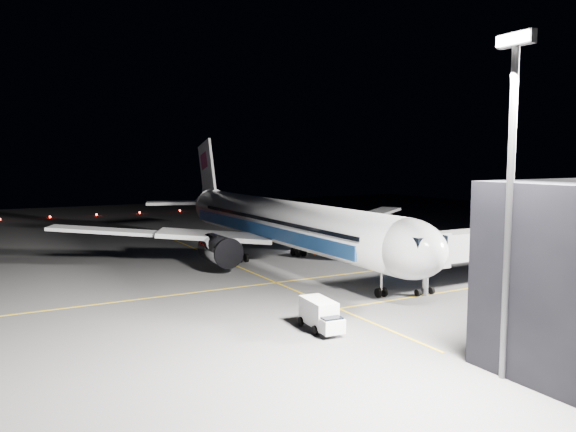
{
  "coord_description": "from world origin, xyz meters",
  "views": [
    {
      "loc": [
        62.75,
        -33.67,
        13.51
      ],
      "look_at": [
        0.21,
        0.89,
        6.0
      ],
      "focal_mm": 35.0,
      "sensor_mm": 36.0,
      "label": 1
    }
  ],
  "objects_px": {
    "airliner": "(277,222)",
    "safety_cone_c": "(359,259)",
    "floodlight_mast_south": "(511,176)",
    "baggage_tug": "(315,246)",
    "service_truck": "(321,314)",
    "jet_bridge": "(522,239)",
    "safety_cone_a": "(341,256)",
    "safety_cone_b": "(315,253)"
  },
  "relations": [
    {
      "from": "airliner",
      "to": "safety_cone_c",
      "type": "height_order",
      "value": "airliner"
    },
    {
      "from": "floodlight_mast_south",
      "to": "baggage_tug",
      "type": "relative_size",
      "value": 7.03
    },
    {
      "from": "baggage_tug",
      "to": "floodlight_mast_south",
      "type": "bearing_deg",
      "value": 6.4
    },
    {
      "from": "airliner",
      "to": "service_truck",
      "type": "height_order",
      "value": "airliner"
    },
    {
      "from": "jet_bridge",
      "to": "safety_cone_c",
      "type": "bearing_deg",
      "value": -154.22
    },
    {
      "from": "airliner",
      "to": "floodlight_mast_south",
      "type": "relative_size",
      "value": 2.97
    },
    {
      "from": "service_truck",
      "to": "safety_cone_c",
      "type": "height_order",
      "value": "service_truck"
    },
    {
      "from": "airliner",
      "to": "service_truck",
      "type": "relative_size",
      "value": 12.78
    },
    {
      "from": "airliner",
      "to": "safety_cone_a",
      "type": "relative_size",
      "value": 105.33
    },
    {
      "from": "service_truck",
      "to": "baggage_tug",
      "type": "relative_size",
      "value": 1.63
    },
    {
      "from": "baggage_tug",
      "to": "safety_cone_c",
      "type": "relative_size",
      "value": 5.33
    },
    {
      "from": "service_truck",
      "to": "safety_cone_b",
      "type": "relative_size",
      "value": 8.61
    },
    {
      "from": "baggage_tug",
      "to": "safety_cone_a",
      "type": "bearing_deg",
      "value": 27.18
    },
    {
      "from": "safety_cone_a",
      "to": "safety_cone_b",
      "type": "distance_m",
      "value": 4.08
    },
    {
      "from": "airliner",
      "to": "safety_cone_c",
      "type": "xyz_separation_m",
      "value": [
        5.18,
        9.41,
        -4.89
      ]
    },
    {
      "from": "floodlight_mast_south",
      "to": "safety_cone_b",
      "type": "xyz_separation_m",
      "value": [
        -42.43,
        12.59,
        -12.09
      ]
    },
    {
      "from": "floodlight_mast_south",
      "to": "safety_cone_b",
      "type": "height_order",
      "value": "floodlight_mast_south"
    },
    {
      "from": "jet_bridge",
      "to": "airliner",
      "type": "bearing_deg",
      "value": -141.96
    },
    {
      "from": "jet_bridge",
      "to": "safety_cone_a",
      "type": "height_order",
      "value": "jet_bridge"
    },
    {
      "from": "baggage_tug",
      "to": "safety_cone_c",
      "type": "xyz_separation_m",
      "value": [
        9.14,
        1.12,
        -0.52
      ]
    },
    {
      "from": "safety_cone_a",
      "to": "safety_cone_b",
      "type": "bearing_deg",
      "value": -149.74
    },
    {
      "from": "safety_cone_c",
      "to": "jet_bridge",
      "type": "bearing_deg",
      "value": 25.78
    },
    {
      "from": "baggage_tug",
      "to": "safety_cone_a",
      "type": "distance_m",
      "value": 6.16
    },
    {
      "from": "service_truck",
      "to": "safety_cone_a",
      "type": "height_order",
      "value": "service_truck"
    },
    {
      "from": "safety_cone_c",
      "to": "safety_cone_b",
      "type": "bearing_deg",
      "value": -156.53
    },
    {
      "from": "safety_cone_c",
      "to": "airliner",
      "type": "bearing_deg",
      "value": -118.82
    },
    {
      "from": "safety_cone_b",
      "to": "safety_cone_c",
      "type": "relative_size",
      "value": 1.01
    },
    {
      "from": "floodlight_mast_south",
      "to": "service_truck",
      "type": "xyz_separation_m",
      "value": [
        -13.43,
        -4.71,
        -11.1
      ]
    },
    {
      "from": "floodlight_mast_south",
      "to": "safety_cone_a",
      "type": "bearing_deg",
      "value": 159.37
    },
    {
      "from": "jet_bridge",
      "to": "safety_cone_a",
      "type": "relative_size",
      "value": 58.94
    },
    {
      "from": "floodlight_mast_south",
      "to": "safety_cone_a",
      "type": "xyz_separation_m",
      "value": [
        -38.9,
        14.65,
        -12.08
      ]
    },
    {
      "from": "floodlight_mast_south",
      "to": "safety_cone_c",
      "type": "bearing_deg",
      "value": 156.75
    },
    {
      "from": "jet_bridge",
      "to": "service_truck",
      "type": "distance_m",
      "value": 29.32
    },
    {
      "from": "safety_cone_b",
      "to": "safety_cone_c",
      "type": "distance_m",
      "value": 7.12
    },
    {
      "from": "safety_cone_c",
      "to": "baggage_tug",
      "type": "bearing_deg",
      "value": -173.03
    },
    {
      "from": "airliner",
      "to": "floodlight_mast_south",
      "type": "bearing_deg",
      "value": -8.33
    },
    {
      "from": "safety_cone_b",
      "to": "floodlight_mast_south",
      "type": "bearing_deg",
      "value": -16.53
    },
    {
      "from": "airliner",
      "to": "floodlight_mast_south",
      "type": "height_order",
      "value": "floodlight_mast_south"
    },
    {
      "from": "service_truck",
      "to": "safety_cone_b",
      "type": "bearing_deg",
      "value": 154.35
    },
    {
      "from": "jet_bridge",
      "to": "floodlight_mast_south",
      "type": "height_order",
      "value": "floodlight_mast_south"
    },
    {
      "from": "safety_cone_b",
      "to": "baggage_tug",
      "type": "bearing_deg",
      "value": 146.65
    },
    {
      "from": "service_truck",
      "to": "safety_cone_b",
      "type": "distance_m",
      "value": 33.78
    }
  ]
}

